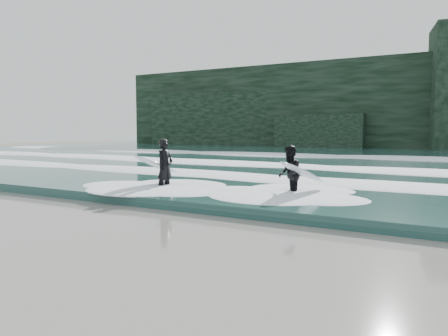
{
  "coord_description": "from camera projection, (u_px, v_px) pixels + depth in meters",
  "views": [
    {
      "loc": [
        7.1,
        -6.72,
        2.27
      ],
      "look_at": [
        -0.09,
        5.83,
        1.0
      ],
      "focal_mm": 35.0,
      "sensor_mm": 36.0,
      "label": 1
    }
  ],
  "objects": [
    {
      "name": "ground",
      "position": [
        95.0,
        234.0,
        9.52
      ],
      "size": [
        120.0,
        120.0,
        0.0
      ],
      "primitive_type": "plane",
      "color": "olive",
      "rests_on": "ground"
    },
    {
      "name": "sea",
      "position": [
        370.0,
        157.0,
        34.57
      ],
      "size": [
        90.0,
        52.0,
        0.3
      ],
      "primitive_type": "cube",
      "color": "#1F4843",
      "rests_on": "ground"
    },
    {
      "name": "headland",
      "position": [
        403.0,
        105.0,
        48.84
      ],
      "size": [
        70.0,
        9.0,
        10.0
      ],
      "primitive_type": "cube",
      "color": "black",
      "rests_on": "ground"
    },
    {
      "name": "foam_near",
      "position": [
        266.0,
        177.0,
        17.26
      ],
      "size": [
        60.0,
        3.2,
        0.2
      ],
      "primitive_type": "ellipsoid",
      "color": "white",
      "rests_on": "sea"
    },
    {
      "name": "foam_mid",
      "position": [
        320.0,
        164.0,
        23.31
      ],
      "size": [
        60.0,
        4.0,
        0.24
      ],
      "primitive_type": "ellipsoid",
      "color": "white",
      "rests_on": "sea"
    },
    {
      "name": "foam_far",
      "position": [
        359.0,
        155.0,
        31.09
      ],
      "size": [
        60.0,
        4.8,
        0.3
      ],
      "primitive_type": "ellipsoid",
      "color": "white",
      "rests_on": "sea"
    },
    {
      "name": "surfer_left",
      "position": [
        163.0,
        166.0,
        15.32
      ],
      "size": [
        1.0,
        2.24,
        1.96
      ],
      "color": "black",
      "rests_on": "ground"
    },
    {
      "name": "surfer_right",
      "position": [
        291.0,
        174.0,
        13.74
      ],
      "size": [
        1.52,
        2.18,
        1.77
      ],
      "color": "black",
      "rests_on": "ground"
    }
  ]
}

